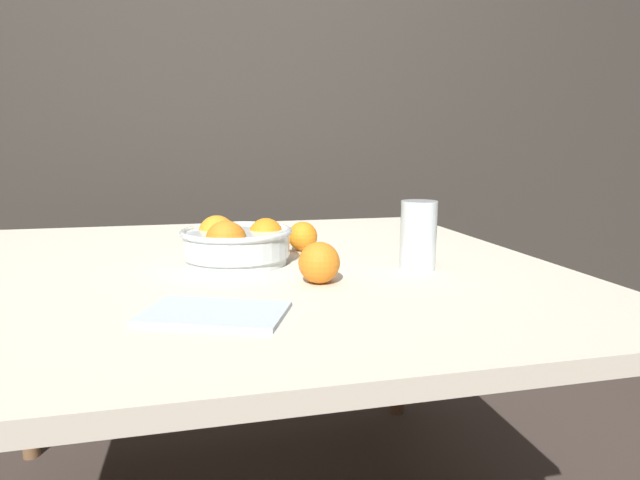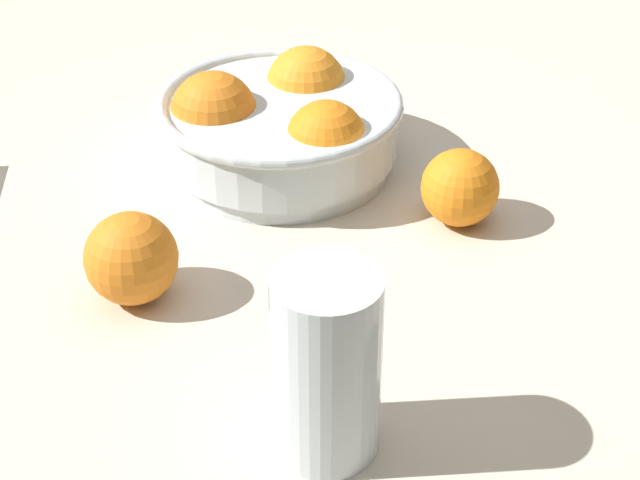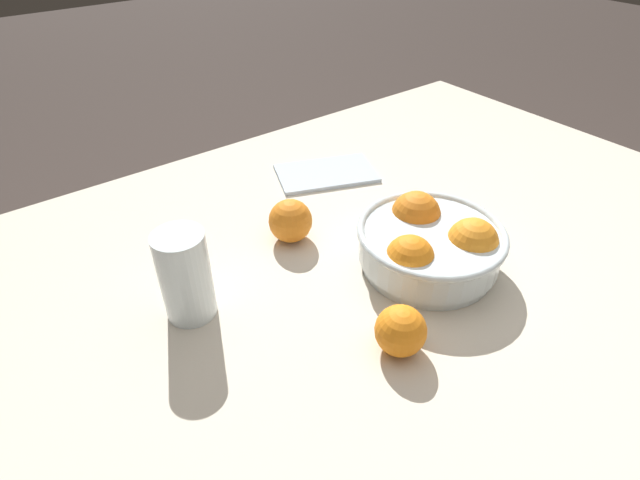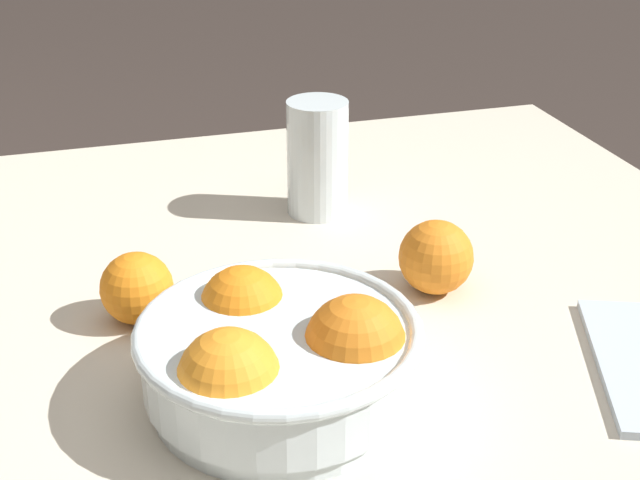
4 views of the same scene
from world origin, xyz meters
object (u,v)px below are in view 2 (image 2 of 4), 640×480
Objects in this scene: fruit_bowl at (279,125)px; orange_loose_front at (460,188)px; orange_loose_near_bowl at (131,258)px; juice_glass at (326,375)px.

fruit_bowl is 0.19m from orange_loose_front.
fruit_bowl reaches higher than orange_loose_front.
orange_loose_near_bowl is 0.30m from orange_loose_front.
fruit_bowl is 3.37× the size of orange_loose_front.
orange_loose_near_bowl is at bearing -55.24° from fruit_bowl.
juice_glass is 1.99× the size of orange_loose_front.
orange_loose_near_bowl is 1.09× the size of orange_loose_front.
juice_glass is 0.23m from orange_loose_near_bowl.
juice_glass is at bearing -20.90° from fruit_bowl.
orange_loose_front is (0.03, 0.29, -0.00)m from orange_loose_near_bowl.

